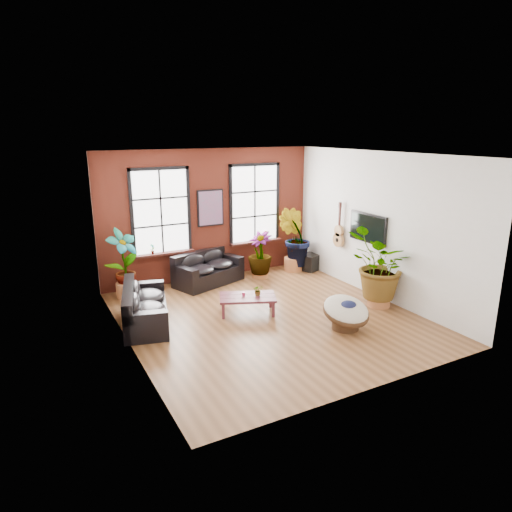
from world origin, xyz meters
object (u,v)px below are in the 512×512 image
(sofa_back, at_px, (207,269))
(sofa_left, at_px, (143,307))
(papasan_chair, at_px, (346,312))
(coffee_table, at_px, (248,298))

(sofa_back, xyz_separation_m, sofa_left, (-2.20, -1.81, -0.01))
(sofa_left, distance_m, papasan_chair, 4.24)
(coffee_table, distance_m, papasan_chair, 2.20)
(coffee_table, xyz_separation_m, papasan_chair, (1.40, -1.70, 0.02))
(papasan_chair, bearing_deg, coffee_table, 130.49)
(papasan_chair, bearing_deg, sofa_left, 149.25)
(sofa_back, distance_m, sofa_left, 2.84)
(sofa_left, bearing_deg, papasan_chair, -107.26)
(coffee_table, height_order, papasan_chair, papasan_chair)
(sofa_back, distance_m, coffee_table, 2.34)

